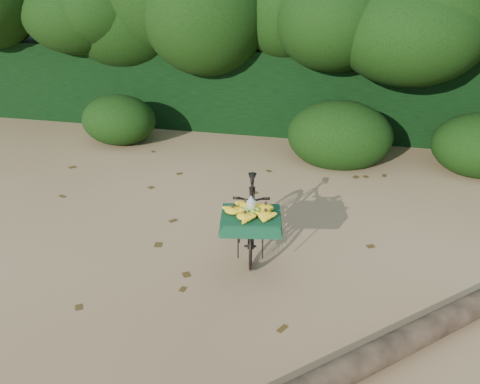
# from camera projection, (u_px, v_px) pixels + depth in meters

# --- Properties ---
(ground) EXTENTS (80.00, 80.00, 0.00)m
(ground) POSITION_uv_depth(u_px,v_px,m) (194.00, 272.00, 6.26)
(ground) COLOR tan
(ground) RESTS_ON ground
(vendor_bicycle) EXTENTS (0.88, 1.76, 0.97)m
(vendor_bicycle) POSITION_uv_depth(u_px,v_px,m) (252.00, 216.00, 6.57)
(vendor_bicycle) COLOR black
(vendor_bicycle) RESTS_ON ground
(fallen_log) EXTENTS (2.85, 2.79, 0.27)m
(fallen_log) POSITION_uv_depth(u_px,v_px,m) (364.00, 362.00, 4.68)
(fallen_log) COLOR brown
(fallen_log) RESTS_ON ground
(hedge_backdrop) EXTENTS (26.00, 1.80, 1.80)m
(hedge_backdrop) POSITION_uv_depth(u_px,v_px,m) (278.00, 87.00, 11.47)
(hedge_backdrop) COLOR black
(hedge_backdrop) RESTS_ON ground
(tree_row) EXTENTS (14.50, 2.00, 4.00)m
(tree_row) POSITION_uv_depth(u_px,v_px,m) (243.00, 41.00, 10.44)
(tree_row) COLOR black
(tree_row) RESTS_ON ground
(bush_clumps) EXTENTS (8.80, 1.70, 0.90)m
(bush_clumps) POSITION_uv_depth(u_px,v_px,m) (287.00, 134.00, 9.78)
(bush_clumps) COLOR black
(bush_clumps) RESTS_ON ground
(leaf_litter) EXTENTS (7.00, 7.30, 0.01)m
(leaf_litter) POSITION_uv_depth(u_px,v_px,m) (209.00, 246.00, 6.83)
(leaf_litter) COLOR #443112
(leaf_litter) RESTS_ON ground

